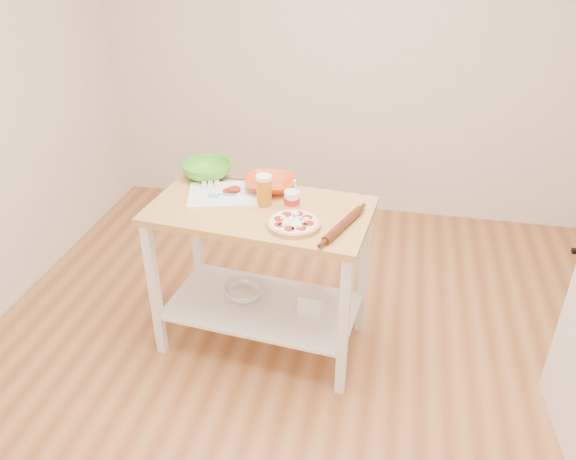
% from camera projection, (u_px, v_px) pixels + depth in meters
% --- Properties ---
extents(room_shell, '(4.04, 4.54, 2.74)m').
position_uv_depth(room_shell, '(303.00, 166.00, 2.30)').
color(room_shell, '#AE6C40').
rests_on(room_shell, ground).
extents(prep_island, '(1.22, 0.75, 0.90)m').
position_uv_depth(prep_island, '(261.00, 248.00, 3.07)').
color(prep_island, tan).
rests_on(prep_island, ground).
extents(pizza, '(0.27, 0.27, 0.04)m').
position_uv_depth(pizza, '(294.00, 223.00, 2.77)').
color(pizza, tan).
rests_on(pizza, prep_island).
extents(cutting_board, '(0.47, 0.40, 0.04)m').
position_uv_depth(cutting_board, '(225.00, 193.00, 3.07)').
color(cutting_board, white).
rests_on(cutting_board, prep_island).
extents(spatula, '(0.15, 0.05, 0.01)m').
position_uv_depth(spatula, '(221.00, 195.00, 3.04)').
color(spatula, '#38C3CB').
rests_on(spatula, cutting_board).
extents(knife, '(0.27, 0.04, 0.01)m').
position_uv_depth(knife, '(216.00, 176.00, 3.25)').
color(knife, silver).
rests_on(knife, cutting_board).
extents(orange_bowl, '(0.30, 0.30, 0.07)m').
position_uv_depth(orange_bowl, '(270.00, 184.00, 3.12)').
color(orange_bowl, '#D24518').
rests_on(orange_bowl, prep_island).
extents(green_bowl, '(0.31, 0.31, 0.09)m').
position_uv_depth(green_bowl, '(207.00, 170.00, 3.25)').
color(green_bowl, '#4DB426').
rests_on(green_bowl, prep_island).
extents(beer_pint, '(0.08, 0.08, 0.17)m').
position_uv_depth(beer_pint, '(264.00, 190.00, 2.93)').
color(beer_pint, '#B76A12').
rests_on(beer_pint, prep_island).
extents(yogurt_tub, '(0.08, 0.08, 0.18)m').
position_uv_depth(yogurt_tub, '(292.00, 200.00, 2.91)').
color(yogurt_tub, white).
rests_on(yogurt_tub, prep_island).
extents(rolling_pin, '(0.17, 0.36, 0.04)m').
position_uv_depth(rolling_pin, '(343.00, 225.00, 2.75)').
color(rolling_pin, '#552513').
rests_on(rolling_pin, prep_island).
extents(shelf_glass_bowl, '(0.28, 0.28, 0.08)m').
position_uv_depth(shelf_glass_bowl, '(244.00, 291.00, 3.32)').
color(shelf_glass_bowl, silver).
rests_on(shelf_glass_bowl, prep_island).
extents(shelf_bin, '(0.15, 0.15, 0.13)m').
position_uv_depth(shelf_bin, '(312.00, 301.00, 3.19)').
color(shelf_bin, white).
rests_on(shelf_bin, prep_island).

